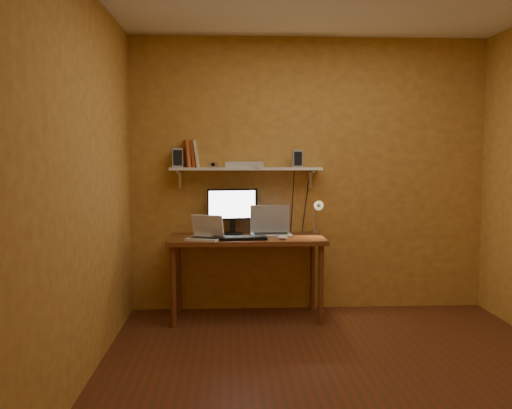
{
  "coord_description": "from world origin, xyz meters",
  "views": [
    {
      "loc": [
        -0.77,
        -3.57,
        1.47
      ],
      "look_at": [
        -0.53,
        1.18,
        1.05
      ],
      "focal_mm": 38.0,
      "sensor_mm": 36.0,
      "label": 1
    }
  ],
  "objects": [
    {
      "name": "desk",
      "position": [
        -0.61,
        1.28,
        0.66
      ],
      "size": [
        1.4,
        0.6,
        0.75
      ],
      "color": "brown",
      "rests_on": "ground"
    },
    {
      "name": "desk_lamp",
      "position": [
        0.05,
        1.41,
        0.96
      ],
      "size": [
        0.09,
        0.23,
        0.38
      ],
      "color": "silver",
      "rests_on": "desk"
    },
    {
      "name": "laptop",
      "position": [
        -0.39,
        1.39,
        0.82
      ],
      "size": [
        0.37,
        0.27,
        0.28
      ],
      "rotation": [
        0.0,
        0.0,
        0.02
      ],
      "color": "#93979B",
      "rests_on": "desk"
    },
    {
      "name": "monitor",
      "position": [
        -0.74,
        1.46,
        0.99
      ],
      "size": [
        0.47,
        0.23,
        0.43
      ],
      "rotation": [
        0.0,
        0.0,
        0.18
      ],
      "color": "black",
      "rests_on": "desk"
    },
    {
      "name": "room",
      "position": [
        0.0,
        0.0,
        1.3
      ],
      "size": [
        3.44,
        3.24,
        2.64
      ],
      "color": "#5B2517",
      "rests_on": "ground"
    },
    {
      "name": "shelf_camera",
      "position": [
        -0.91,
        1.4,
        1.4
      ],
      "size": [
        0.09,
        0.05,
        0.05
      ],
      "color": "silver",
      "rests_on": "wall_shelf"
    },
    {
      "name": "wall_shelf",
      "position": [
        -0.61,
        1.47,
        1.36
      ],
      "size": [
        1.4,
        0.25,
        0.21
      ],
      "color": "silver",
      "rests_on": "room"
    },
    {
      "name": "netbook",
      "position": [
        -0.97,
        1.15,
        0.81
      ],
      "size": [
        0.34,
        0.3,
        0.21
      ],
      "rotation": [
        0.0,
        0.0,
        -0.37
      ],
      "color": "silver",
      "rests_on": "desk"
    },
    {
      "name": "keyboard",
      "position": [
        -0.68,
        1.13,
        0.76
      ],
      "size": [
        0.48,
        0.18,
        0.03
      ],
      "primitive_type": "cube",
      "rotation": [
        0.0,
        0.0,
        0.04
      ],
      "color": "black",
      "rests_on": "desk"
    },
    {
      "name": "speaker_right",
      "position": [
        -0.14,
        1.46,
        1.46
      ],
      "size": [
        0.1,
        0.1,
        0.16
      ],
      "primitive_type": "cube",
      "rotation": [
        0.0,
        0.0,
        0.08
      ],
      "color": "#93979B",
      "rests_on": "wall_shelf"
    },
    {
      "name": "mouse",
      "position": [
        -0.3,
        1.11,
        0.77
      ],
      "size": [
        0.1,
        0.08,
        0.03
      ],
      "primitive_type": "ellipsoid",
      "rotation": [
        0.0,
        0.0,
        -0.32
      ],
      "color": "silver",
      "rests_on": "desk"
    },
    {
      "name": "books",
      "position": [
        -1.13,
        1.49,
        1.5
      ],
      "size": [
        0.17,
        0.18,
        0.25
      ],
      "color": "#C15728",
      "rests_on": "wall_shelf"
    },
    {
      "name": "speaker_left",
      "position": [
        -1.25,
        1.48,
        1.46
      ],
      "size": [
        0.11,
        0.11,
        0.18
      ],
      "primitive_type": "cube",
      "rotation": [
        0.0,
        0.0,
        0.16
      ],
      "color": "#93979B",
      "rests_on": "wall_shelf"
    },
    {
      "name": "router",
      "position": [
        -0.62,
        1.47,
        1.4
      ],
      "size": [
        0.36,
        0.28,
        0.05
      ],
      "primitive_type": "cube",
      "rotation": [
        0.0,
        0.0,
        -0.23
      ],
      "color": "silver",
      "rests_on": "wall_shelf"
    }
  ]
}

